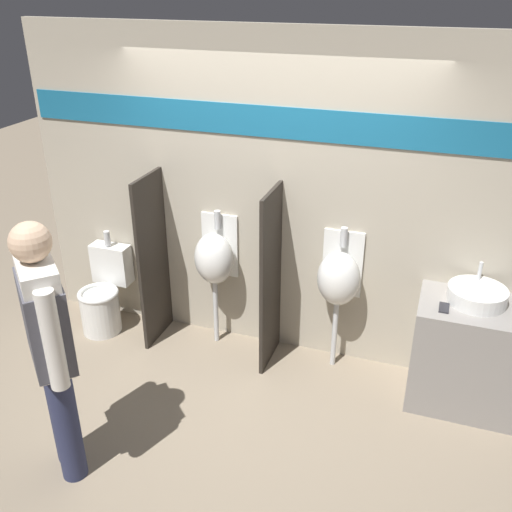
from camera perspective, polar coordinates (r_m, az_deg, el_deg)
The scene contains 11 objects.
ground_plane at distance 4.85m, azimuth -0.68°, elevation -12.06°, with size 16.00×16.00×0.00m, color gray.
display_wall at distance 4.67m, azimuth 1.74°, elevation 5.64°, with size 4.37×0.07×2.70m.
sink_counter at distance 4.65m, azimuth 20.87°, elevation -9.32°, with size 0.88×0.57×0.86m.
sink_basin at distance 4.45m, azimuth 21.23°, elevation -3.66°, with size 0.42×0.42×0.25m.
cell_phone at distance 4.31m, azimuth 18.29°, elevation -4.93°, with size 0.07×0.14×0.01m.
divider_near_counter at distance 5.05m, azimuth -10.26°, elevation -0.42°, with size 0.03×0.49×1.55m.
divider_mid at distance 4.65m, azimuth 1.47°, elevation -2.39°, with size 0.03×0.49×1.55m.
urinal_near_counter at distance 4.89m, azimuth -4.16°, elevation -0.23°, with size 0.35×0.30×1.23m.
urinal_far at distance 4.61m, azimuth 8.28°, elevation -2.21°, with size 0.35×0.30×1.23m.
toilet at distance 5.50m, azimuth -15.00°, elevation -3.94°, with size 0.37×0.54×0.91m.
person_in_vest at distance 3.69m, azimuth -20.02°, elevation -7.67°, with size 0.50×0.50×1.80m.
Camera 1 is at (1.30, -3.57, 3.01)m, focal length 40.00 mm.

